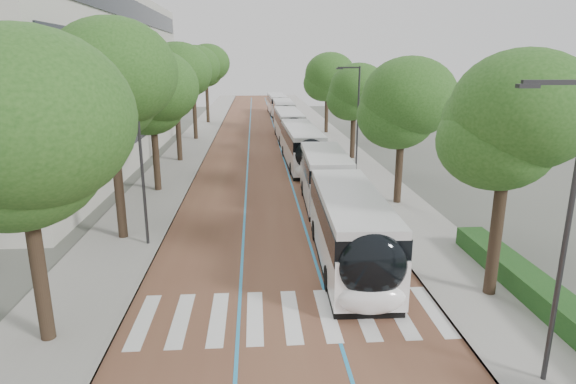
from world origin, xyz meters
name	(u,v)px	position (x,y,z in m)	size (l,w,h in m)	color
ground	(287,332)	(0.00, 0.00, 0.00)	(160.00, 160.00, 0.00)	#51544C
road	(263,139)	(0.00, 40.00, 0.01)	(11.00, 140.00, 0.02)	brown
sidewalk_left	(196,139)	(-7.50, 40.00, 0.06)	(4.00, 140.00, 0.12)	gray
sidewalk_right	(329,138)	(7.50, 40.00, 0.06)	(4.00, 140.00, 0.12)	gray
kerb_left	(213,139)	(-5.60, 40.00, 0.06)	(0.20, 140.00, 0.14)	gray
kerb_right	(313,138)	(5.60, 40.00, 0.06)	(0.20, 140.00, 0.14)	gray
zebra_crossing	(291,315)	(0.20, 1.00, 0.03)	(10.55, 3.60, 0.01)	silver
lane_line_left	(249,139)	(-1.60, 40.00, 0.02)	(0.12, 126.00, 0.01)	#2689C1
lane_line_right	(278,139)	(1.60, 40.00, 0.02)	(0.12, 126.00, 0.01)	#2689C1
office_building	(28,80)	(-19.47, 28.00, 7.00)	(18.11, 40.00, 14.00)	#A7A49B
hedge	(559,308)	(9.10, 0.00, 0.52)	(1.20, 14.00, 0.80)	#164217
streetlight_near	(563,215)	(6.62, -3.00, 4.82)	(1.82, 0.20, 8.00)	#2C2C2F
streetlight_far	(356,112)	(6.62, 22.00, 4.82)	(1.82, 0.20, 8.00)	#2C2C2F
lamp_post_left	(141,161)	(-6.10, 8.00, 4.12)	(0.14, 0.14, 8.00)	#2C2C2F
trees_left	(169,81)	(-7.50, 24.92, 6.98)	(6.02, 61.00, 10.17)	black
trees_right	(362,92)	(7.70, 24.87, 6.08)	(5.89, 47.33, 8.92)	black
lead_bus	(337,204)	(3.10, 8.90, 1.63)	(3.09, 18.47, 3.20)	black
bus_queued_0	(302,147)	(2.92, 25.35, 1.62)	(2.77, 12.44, 3.20)	white
bus_queued_1	(289,126)	(2.78, 38.70, 1.62)	(2.73, 12.44, 3.20)	white
bus_queued_2	(284,113)	(3.00, 51.99, 1.62)	(2.61, 12.41, 3.20)	white
bus_queued_3	(277,104)	(2.75, 65.28, 1.62)	(2.90, 12.47, 3.20)	white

